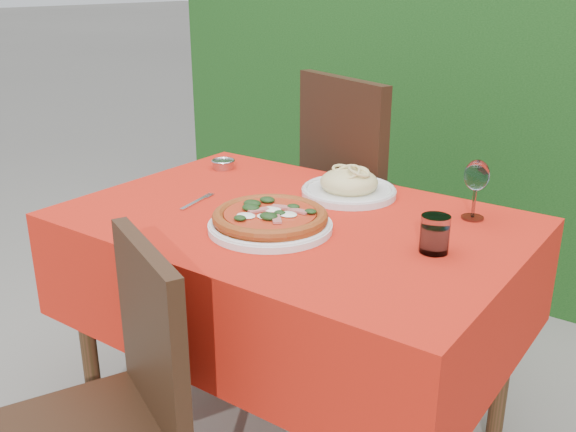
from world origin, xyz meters
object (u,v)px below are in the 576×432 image
Objects in this scene: fork at (194,203)px; chair_near at (115,401)px; chair_far at (364,194)px; pizza_plate at (270,220)px; pasta_plate at (349,186)px; steel_ramekin at (223,165)px; water_glass at (435,236)px; wine_glass at (477,178)px.

chair_near is at bearing -74.66° from fork.
chair_far is 0.83m from pizza_plate.
pizza_plate is at bearing -93.47° from pasta_plate.
water_glass is at bearing -15.74° from steel_ramekin.
chair_far is at bearing 130.01° from water_glass.
fork is at bearing -62.10° from steel_ramekin.
chair_near reaches higher than pizza_plate.
chair_far reaches higher than wine_glass.
steel_ramekin is (-0.51, -0.00, -0.02)m from pasta_plate.
chair_near is 0.80× the size of chair_far.
wine_glass is 0.90m from steel_ramekin.
wine_glass is at bearing 3.69° from pasta_plate.
water_glass is at bearing 78.20° from chair_near.
pasta_plate is at bearing 86.53° from pizza_plate.
pizza_plate is 0.31m from fork.
chair_near is 1.32m from chair_far.
chair_near is 4.99× the size of wine_glass.
chair_near is 1.03m from steel_ramekin.
pizza_plate is (0.16, -0.80, 0.17)m from chair_far.
chair_near is 11.16× the size of steel_ramekin.
fork is (-0.16, -0.76, 0.15)m from chair_far.
steel_ramekin reaches higher than fork.
wine_glass is at bearing 1.63° from steel_ramekin.
chair_near is 2.90× the size of pasta_plate.
chair_near is 1.09m from wine_glass.
water_glass is 0.73m from fork.
chair_near reaches higher than water_glass.
chair_near is 0.59m from pizza_plate.
chair_near is at bearing -95.69° from pizza_plate.
water_glass is at bearing 15.62° from pizza_plate.
pasta_plate reaches higher than fork.
chair_far reaches higher than pizza_plate.
chair_far reaches higher than steel_ramekin.
pasta_plate is at bearing 134.93° from chair_far.
pizza_plate is at bearing -16.10° from fork.
pasta_plate reaches higher than pizza_plate.
water_glass is (0.41, 0.12, 0.01)m from pizza_plate.
chair_far is at bearing 119.27° from chair_near.
pizza_plate is 4.48× the size of steel_ramekin.
chair_near is 0.84m from water_glass.
pizza_plate reaches higher than fork.
chair_far reaches higher than pasta_plate.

